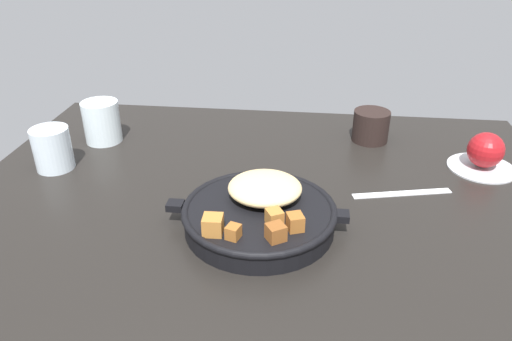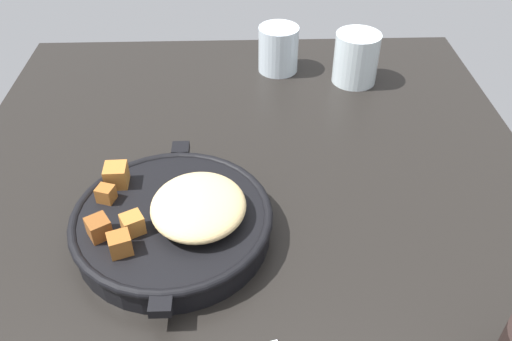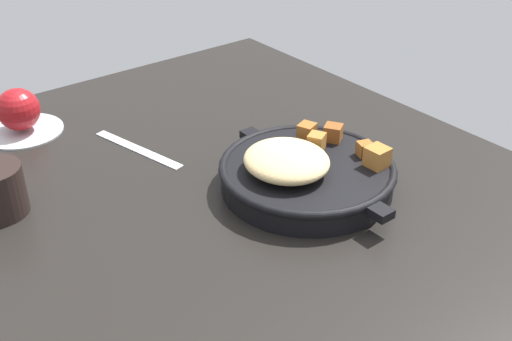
% 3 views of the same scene
% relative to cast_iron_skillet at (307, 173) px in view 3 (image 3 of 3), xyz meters
% --- Properties ---
extents(ground_plane, '(1.10, 0.84, 0.02)m').
position_rel_cast_iron_skillet_xyz_m(ground_plane, '(0.00, 0.09, -0.04)').
color(ground_plane, black).
extents(cast_iron_skillet, '(0.29, 0.25, 0.07)m').
position_rel_cast_iron_skillet_xyz_m(cast_iron_skillet, '(0.00, 0.00, 0.00)').
color(cast_iron_skillet, black).
rests_on(cast_iron_skillet, ground_plane).
extents(saucer_plate, '(0.13, 0.13, 0.01)m').
position_rel_cast_iron_skillet_xyz_m(saucer_plate, '(0.42, 0.25, -0.02)').
color(saucer_plate, '#B7BABF').
rests_on(saucer_plate, ground_plane).
extents(red_apple, '(0.07, 0.07, 0.07)m').
position_rel_cast_iron_skillet_xyz_m(red_apple, '(0.42, 0.25, 0.01)').
color(red_apple, maroon).
rests_on(red_apple, saucer_plate).
extents(butter_knife, '(0.18, 0.06, 0.00)m').
position_rel_cast_iron_skillet_xyz_m(butter_knife, '(0.25, 0.13, -0.03)').
color(butter_knife, silver).
rests_on(butter_knife, ground_plane).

